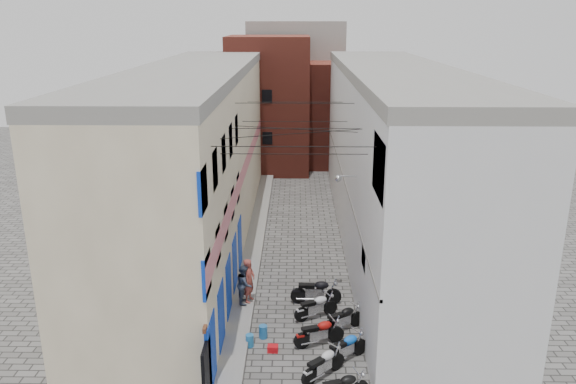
{
  "coord_description": "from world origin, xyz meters",
  "views": [
    {
      "loc": [
        0.08,
        -14.51,
        11.17
      ],
      "look_at": [
        -0.32,
        11.93,
        3.0
      ],
      "focal_mm": 35.0,
      "sensor_mm": 36.0,
      "label": 1
    }
  ],
  "objects_px": {
    "red_crate": "(273,349)",
    "water_jug_far": "(263,332)",
    "water_jug_near": "(250,341)",
    "motorcycle_b": "(323,363)",
    "motorcycle_e": "(343,318)",
    "motorcycle_f": "(316,306)",
    "motorcycle_g": "(316,290)",
    "motorcycle_c": "(346,347)",
    "person_b": "(245,284)",
    "person_a": "(249,280)",
    "motorcycle_d": "(319,331)"
  },
  "relations": [
    {
      "from": "water_jug_near",
      "to": "motorcycle_b",
      "type": "bearing_deg",
      "value": -34.88
    },
    {
      "from": "person_a",
      "to": "person_b",
      "type": "xyz_separation_m",
      "value": [
        -0.18,
        -0.11,
        -0.11
      ]
    },
    {
      "from": "motorcycle_c",
      "to": "water_jug_far",
      "type": "distance_m",
      "value": 3.23
    },
    {
      "from": "motorcycle_e",
      "to": "red_crate",
      "type": "height_order",
      "value": "motorcycle_e"
    },
    {
      "from": "motorcycle_b",
      "to": "motorcycle_g",
      "type": "bearing_deg",
      "value": 138.61
    },
    {
      "from": "motorcycle_b",
      "to": "person_b",
      "type": "distance_m",
      "value": 5.47
    },
    {
      "from": "motorcycle_e",
      "to": "water_jug_far",
      "type": "relative_size",
      "value": 3.86
    },
    {
      "from": "motorcycle_b",
      "to": "motorcycle_c",
      "type": "height_order",
      "value": "motorcycle_c"
    },
    {
      "from": "motorcycle_b",
      "to": "motorcycle_f",
      "type": "xyz_separation_m",
      "value": [
        -0.12,
        3.8,
        -0.0
      ]
    },
    {
      "from": "water_jug_near",
      "to": "motorcycle_g",
      "type": "bearing_deg",
      "value": 52.49
    },
    {
      "from": "motorcycle_c",
      "to": "motorcycle_d",
      "type": "height_order",
      "value": "motorcycle_d"
    },
    {
      "from": "motorcycle_e",
      "to": "red_crate",
      "type": "xyz_separation_m",
      "value": [
        -2.56,
        -1.42,
        -0.43
      ]
    },
    {
      "from": "motorcycle_f",
      "to": "person_b",
      "type": "height_order",
      "value": "person_b"
    },
    {
      "from": "motorcycle_f",
      "to": "motorcycle_c",
      "type": "bearing_deg",
      "value": -8.31
    },
    {
      "from": "water_jug_far",
      "to": "red_crate",
      "type": "bearing_deg",
      "value": -66.57
    },
    {
      "from": "motorcycle_d",
      "to": "motorcycle_e",
      "type": "relative_size",
      "value": 1.01
    },
    {
      "from": "motorcycle_g",
      "to": "person_b",
      "type": "distance_m",
      "value": 2.94
    },
    {
      "from": "motorcycle_b",
      "to": "person_a",
      "type": "xyz_separation_m",
      "value": [
        -2.78,
        4.68,
        0.63
      ]
    },
    {
      "from": "motorcycle_e",
      "to": "water_jug_far",
      "type": "height_order",
      "value": "motorcycle_e"
    },
    {
      "from": "motorcycle_b",
      "to": "person_a",
      "type": "height_order",
      "value": "person_a"
    },
    {
      "from": "motorcycle_b",
      "to": "motorcycle_g",
      "type": "xyz_separation_m",
      "value": [
        -0.08,
        4.97,
        0.07
      ]
    },
    {
      "from": "water_jug_far",
      "to": "motorcycle_c",
      "type": "bearing_deg",
      "value": -25.79
    },
    {
      "from": "motorcycle_b",
      "to": "water_jug_near",
      "type": "distance_m",
      "value": 3.11
    },
    {
      "from": "motorcycle_f",
      "to": "person_b",
      "type": "bearing_deg",
      "value": -131.25
    },
    {
      "from": "motorcycle_b",
      "to": "person_b",
      "type": "height_order",
      "value": "person_b"
    },
    {
      "from": "motorcycle_f",
      "to": "water_jug_near",
      "type": "height_order",
      "value": "motorcycle_f"
    },
    {
      "from": "person_b",
      "to": "water_jug_near",
      "type": "bearing_deg",
      "value": -173.93
    },
    {
      "from": "motorcycle_d",
      "to": "person_b",
      "type": "relative_size",
      "value": 1.19
    },
    {
      "from": "motorcycle_d",
      "to": "person_a",
      "type": "distance_m",
      "value": 3.93
    },
    {
      "from": "motorcycle_e",
      "to": "person_a",
      "type": "distance_m",
      "value": 4.11
    },
    {
      "from": "motorcycle_f",
      "to": "motorcycle_g",
      "type": "relative_size",
      "value": 0.88
    },
    {
      "from": "person_b",
      "to": "water_jug_near",
      "type": "height_order",
      "value": "person_b"
    },
    {
      "from": "motorcycle_d",
      "to": "person_a",
      "type": "height_order",
      "value": "person_a"
    },
    {
      "from": "motorcycle_d",
      "to": "motorcycle_c",
      "type": "bearing_deg",
      "value": 22.71
    },
    {
      "from": "motorcycle_d",
      "to": "water_jug_near",
      "type": "distance_m",
      "value": 2.5
    },
    {
      "from": "water_jug_far",
      "to": "motorcycle_d",
      "type": "bearing_deg",
      "value": -12.43
    },
    {
      "from": "motorcycle_g",
      "to": "red_crate",
      "type": "bearing_deg",
      "value": -23.47
    },
    {
      "from": "motorcycle_b",
      "to": "motorcycle_e",
      "type": "height_order",
      "value": "motorcycle_e"
    },
    {
      "from": "water_jug_near",
      "to": "red_crate",
      "type": "height_order",
      "value": "water_jug_near"
    },
    {
      "from": "motorcycle_d",
      "to": "motorcycle_g",
      "type": "distance_m",
      "value": 3.08
    },
    {
      "from": "motorcycle_f",
      "to": "water_jug_near",
      "type": "distance_m",
      "value": 3.18
    },
    {
      "from": "person_b",
      "to": "red_crate",
      "type": "bearing_deg",
      "value": -160.56
    },
    {
      "from": "motorcycle_d",
      "to": "motorcycle_e",
      "type": "xyz_separation_m",
      "value": [
        0.92,
        0.97,
        -0.01
      ]
    },
    {
      "from": "motorcycle_e",
      "to": "motorcycle_g",
      "type": "bearing_deg",
      "value": 172.12
    },
    {
      "from": "motorcycle_e",
      "to": "water_jug_near",
      "type": "xyz_separation_m",
      "value": [
        -3.39,
        -1.1,
        -0.31
      ]
    },
    {
      "from": "motorcycle_c",
      "to": "motorcycle_e",
      "type": "height_order",
      "value": "motorcycle_e"
    },
    {
      "from": "person_a",
      "to": "motorcycle_g",
      "type": "bearing_deg",
      "value": -66.38
    },
    {
      "from": "motorcycle_c",
      "to": "motorcycle_d",
      "type": "xyz_separation_m",
      "value": [
        -0.86,
        0.95,
        0.01
      ]
    },
    {
      "from": "red_crate",
      "to": "water_jug_far",
      "type": "bearing_deg",
      "value": 113.43
    },
    {
      "from": "motorcycle_b",
      "to": "person_b",
      "type": "bearing_deg",
      "value": 170.58
    }
  ]
}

